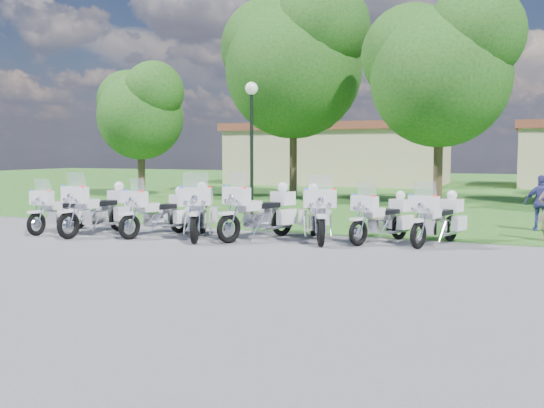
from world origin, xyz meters
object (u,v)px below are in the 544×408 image
at_px(motorcycle_6, 383,216).
at_px(lamp_post, 252,116).
at_px(motorcycle_5, 316,212).
at_px(motorcycle_7, 438,218).
at_px(motorcycle_3, 199,210).
at_px(motorcycle_2, 159,211).
at_px(motorcycle_4, 261,211).
at_px(motorcycle_0, 62,209).
at_px(motorcycle_1, 99,208).
at_px(bystander_c, 542,203).

xyz_separation_m(motorcycle_6, lamp_post, (-5.63, 4.35, 2.82)).
height_order(motorcycle_5, motorcycle_7, motorcycle_5).
bearing_deg(motorcycle_5, motorcycle_3, -9.84).
bearing_deg(motorcycle_2, motorcycle_4, -152.12).
xyz_separation_m(motorcycle_0, motorcycle_5, (7.10, 1.23, 0.08)).
relative_size(motorcycle_0, motorcycle_1, 0.89).
relative_size(motorcycle_4, motorcycle_5, 1.04).
bearing_deg(lamp_post, motorcycle_7, -31.21).
height_order(motorcycle_4, motorcycle_7, motorcycle_4).
relative_size(motorcycle_1, motorcycle_7, 1.13).
distance_m(motorcycle_1, lamp_post, 6.83).
bearing_deg(motorcycle_6, bystander_c, -109.21).
distance_m(motorcycle_1, motorcycle_6, 7.57).
height_order(motorcycle_3, lamp_post, lamp_post).
xyz_separation_m(motorcycle_2, motorcycle_5, (4.13, 0.83, 0.06)).
relative_size(motorcycle_2, motorcycle_5, 0.96).
xyz_separation_m(motorcycle_7, lamp_post, (-6.94, 4.20, 2.80)).
distance_m(motorcycle_2, lamp_post, 6.24).
bearing_deg(motorcycle_1, motorcycle_6, -160.95).
xyz_separation_m(motorcycle_0, motorcycle_1, (1.32, -0.04, 0.08)).
relative_size(motorcycle_0, motorcycle_5, 0.95).
distance_m(motorcycle_5, bystander_c, 6.67).
bearing_deg(motorcycle_0, motorcycle_4, -169.72).
bearing_deg(motorcycle_0, motorcycle_5, -169.04).
height_order(motorcycle_2, motorcycle_7, motorcycle_2).
bearing_deg(motorcycle_0, motorcycle_6, -168.33).
bearing_deg(motorcycle_4, lamp_post, -40.36).
bearing_deg(bystander_c, motorcycle_1, 16.85).
xyz_separation_m(motorcycle_3, motorcycle_5, (2.93, 0.78, -0.01)).
bearing_deg(lamp_post, motorcycle_2, -91.13).
distance_m(motorcycle_0, motorcycle_5, 7.20).
height_order(motorcycle_1, motorcycle_6, motorcycle_1).
xyz_separation_m(motorcycle_4, lamp_post, (-2.63, 5.05, 2.72)).
height_order(motorcycle_1, motorcycle_2, motorcycle_1).
relative_size(motorcycle_6, lamp_post, 0.45).
relative_size(motorcycle_3, motorcycle_7, 1.09).
relative_size(motorcycle_7, lamp_post, 0.48).
bearing_deg(motorcycle_2, motorcycle_1, 31.78).
bearing_deg(motorcycle_7, motorcycle_6, 25.10).
relative_size(motorcycle_4, lamp_post, 0.53).
distance_m(lamp_post, bystander_c, 9.66).
relative_size(motorcycle_4, motorcycle_7, 1.10).
height_order(motorcycle_6, motorcycle_7, motorcycle_7).
bearing_deg(motorcycle_1, motorcycle_2, -158.88).
bearing_deg(motorcycle_0, motorcycle_7, -168.86).
bearing_deg(motorcycle_1, motorcycle_3, -164.01).
relative_size(motorcycle_5, motorcycle_7, 1.06).
distance_m(motorcycle_2, motorcycle_6, 5.87).
relative_size(motorcycle_6, bystander_c, 1.33).
xyz_separation_m(motorcycle_1, motorcycle_4, (4.38, 0.95, 0.02)).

